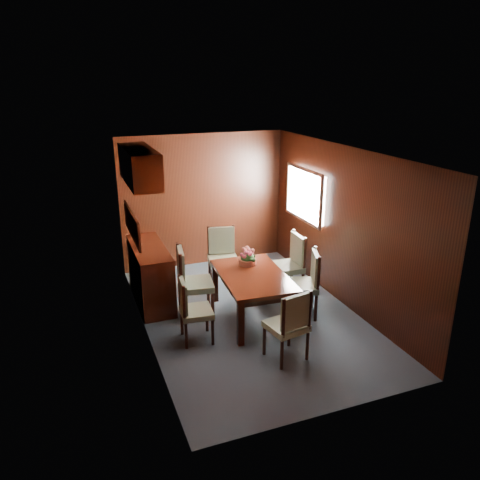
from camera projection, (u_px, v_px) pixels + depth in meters
name	position (u px, v px, depth m)	size (l,w,h in m)	color
ground	(250.00, 316.00, 6.88)	(4.50, 4.50, 0.00)	#3B4750
room_shell	(235.00, 204.00, 6.59)	(3.06, 4.52, 2.41)	black
sideboard	(150.00, 274.00, 7.19)	(0.48, 1.40, 0.90)	black
dining_table	(253.00, 280.00, 6.66)	(0.99, 1.50, 0.68)	black
chair_left_near	(191.00, 307.00, 6.08)	(0.44, 0.46, 0.89)	black
chair_left_far	(190.00, 279.00, 6.68)	(0.56, 0.57, 1.07)	black
chair_right_near	(307.00, 280.00, 6.75)	(0.59, 0.60, 0.99)	black
chair_right_far	(291.00, 261.00, 7.40)	(0.48, 0.50, 1.01)	black
chair_head	(290.00, 322.00, 5.64)	(0.52, 0.50, 0.94)	black
chair_foot	(222.00, 254.00, 7.74)	(0.55, 0.53, 1.00)	black
flower_centerpiece	(248.00, 256.00, 6.94)	(0.28, 0.28, 0.28)	#A64B32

